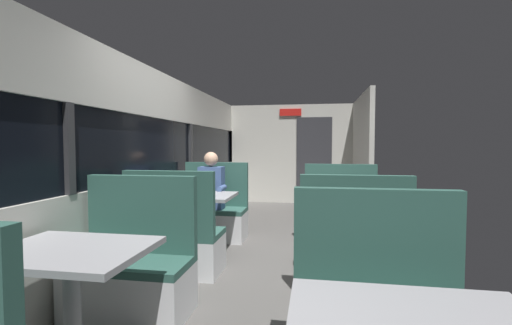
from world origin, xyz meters
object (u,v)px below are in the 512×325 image
object	(u,v)px
bench_mid_window_facing_end	(176,243)
bench_rear_aisle_facing_end	(353,258)
bench_rear_aisle_facing_entry	(341,223)
seated_passenger	(212,202)
bench_mid_window_facing_entry	(214,216)
bench_near_window_facing_entry	(133,273)
dining_table_near_window	(71,265)
dining_table_rear_aisle	(346,210)
dining_table_mid_window	(197,202)

from	to	relation	value
bench_mid_window_facing_end	bench_rear_aisle_facing_end	bearing A→B (deg)	-6.38
bench_rear_aisle_facing_entry	seated_passenger	bearing A→B (deg)	175.92
seated_passenger	bench_mid_window_facing_entry	bearing A→B (deg)	90.00
bench_near_window_facing_entry	bench_mid_window_facing_entry	xyz separation A→B (m)	(0.00, 2.28, 0.00)
bench_near_window_facing_entry	bench_mid_window_facing_entry	bearing A→B (deg)	90.00
dining_table_near_window	bench_rear_aisle_facing_end	xyz separation A→B (m)	(1.79, 1.38, -0.31)
bench_mid_window_facing_entry	dining_table_rear_aisle	size ratio (longest dim) A/B	1.22
dining_table_rear_aisle	bench_rear_aisle_facing_entry	bearing A→B (deg)	90.00
bench_mid_window_facing_end	bench_mid_window_facing_entry	xyz separation A→B (m)	(0.00, 1.40, 0.00)
bench_mid_window_facing_end	bench_mid_window_facing_entry	distance (m)	1.40
bench_mid_window_facing_end	dining_table_rear_aisle	xyz separation A→B (m)	(1.79, 0.50, 0.31)
bench_rear_aisle_facing_entry	dining_table_rear_aisle	bearing A→B (deg)	-90.00
bench_mid_window_facing_end	bench_rear_aisle_facing_entry	world-z (taller)	same
dining_table_near_window	seated_passenger	size ratio (longest dim) A/B	0.71
dining_table_mid_window	bench_mid_window_facing_entry	bearing A→B (deg)	90.00
seated_passenger	dining_table_mid_window	bearing A→B (deg)	-90.00
bench_rear_aisle_facing_end	bench_rear_aisle_facing_entry	world-z (taller)	same
bench_rear_aisle_facing_entry	bench_mid_window_facing_end	bearing A→B (deg)	-146.19
bench_rear_aisle_facing_end	bench_mid_window_facing_entry	bearing A→B (deg)	138.23
bench_rear_aisle_facing_entry	bench_rear_aisle_facing_end	bearing A→B (deg)	-90.00
seated_passenger	dining_table_rear_aisle	bearing A→B (deg)	-24.80
dining_table_mid_window	bench_mid_window_facing_end	bearing A→B (deg)	-90.00
dining_table_mid_window	bench_rear_aisle_facing_end	size ratio (longest dim) A/B	0.82
bench_rear_aisle_facing_end	seated_passenger	world-z (taller)	seated_passenger
dining_table_near_window	bench_rear_aisle_facing_entry	distance (m)	3.32
dining_table_mid_window	dining_table_rear_aisle	distance (m)	1.80
bench_rear_aisle_facing_end	seated_passenger	distance (m)	2.36
bench_mid_window_facing_entry	seated_passenger	xyz separation A→B (m)	(0.00, -0.07, 0.21)
bench_mid_window_facing_entry	bench_rear_aisle_facing_entry	bearing A→B (deg)	-6.38
seated_passenger	bench_mid_window_facing_end	bearing A→B (deg)	-90.00
bench_near_window_facing_entry	bench_rear_aisle_facing_end	size ratio (longest dim) A/B	1.00
dining_table_mid_window	bench_mid_window_facing_end	distance (m)	0.77
dining_table_near_window	dining_table_mid_window	size ratio (longest dim) A/B	1.00
bench_near_window_facing_entry	bench_mid_window_facing_end	bearing A→B (deg)	90.00
bench_near_window_facing_entry	dining_table_mid_window	bearing A→B (deg)	90.00
bench_mid_window_facing_end	dining_table_near_window	bearing A→B (deg)	-90.00
bench_rear_aisle_facing_end	bench_rear_aisle_facing_entry	xyz separation A→B (m)	(0.00, 1.40, 0.00)
bench_rear_aisle_facing_entry	seated_passenger	world-z (taller)	seated_passenger
dining_table_near_window	seated_passenger	xyz separation A→B (m)	(0.00, 2.90, -0.10)
bench_mid_window_facing_end	bench_rear_aisle_facing_entry	bearing A→B (deg)	33.81
bench_near_window_facing_entry	bench_mid_window_facing_end	size ratio (longest dim) A/B	1.00
dining_table_near_window	seated_passenger	bearing A→B (deg)	90.00
dining_table_near_window	bench_mid_window_facing_end	xyz separation A→B (m)	(0.00, 1.58, -0.31)
bench_rear_aisle_facing_end	bench_near_window_facing_entry	bearing A→B (deg)	-159.23
dining_table_mid_window	bench_mid_window_facing_entry	distance (m)	0.77
dining_table_mid_window	dining_table_rear_aisle	size ratio (longest dim) A/B	1.00
bench_near_window_facing_entry	dining_table_rear_aisle	xyz separation A→B (m)	(1.79, 1.38, 0.31)
bench_mid_window_facing_end	bench_rear_aisle_facing_end	xyz separation A→B (m)	(1.79, -0.20, 0.00)
bench_near_window_facing_entry	bench_rear_aisle_facing_entry	bearing A→B (deg)	49.25
dining_table_near_window	dining_table_mid_window	distance (m)	2.28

